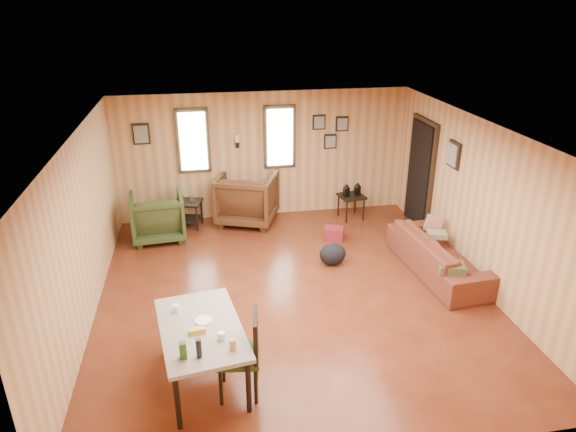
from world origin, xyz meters
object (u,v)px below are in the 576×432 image
Objects in this scene: side_table at (352,194)px; dining_table at (201,333)px; recliner_brown at (247,196)px; end_table at (188,209)px; recliner_green at (157,214)px; sofa at (440,249)px.

dining_table is (-2.93, -4.15, 0.17)m from side_table.
recliner_brown is 4.43m from dining_table.
recliner_green is at bearing -141.92° from end_table.
sofa is at bearing -72.22° from side_table.
side_table is (3.61, 0.27, 0.03)m from recliner_green.
end_table is 4.30m from dining_table.
dining_table is (0.16, -4.29, 0.31)m from end_table.
sofa is 1.37× the size of dining_table.
end_table is 0.86× the size of side_table.
side_table is 5.08m from dining_table.
sofa is 1.97× the size of recliner_brown.
dining_table reaches higher than end_table.
recliner_brown is at bearing -169.62° from recliner_green.
end_table is at bearing 177.48° from side_table.
recliner_green is 0.60× the size of dining_table.
sofa reaches higher than side_table.
recliner_brown reaches higher than end_table.
side_table is (3.09, -0.14, 0.14)m from end_table.
sofa is 3.35× the size of end_table.
recliner_green is 3.62m from side_table.
recliner_green is at bearing -175.71° from side_table.
sofa is 3.67m from recliner_brown.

